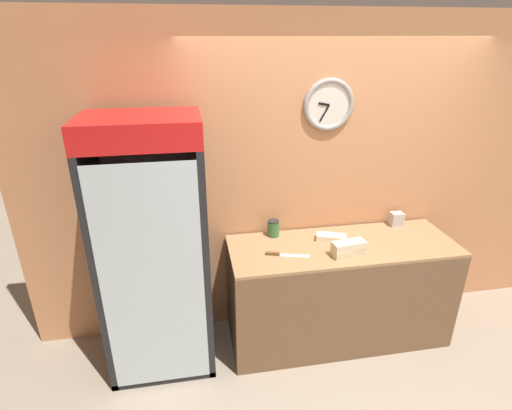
{
  "coord_description": "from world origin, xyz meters",
  "views": [
    {
      "loc": [
        -1.21,
        -1.82,
        2.52
      ],
      "look_at": [
        -0.72,
        0.92,
        1.32
      ],
      "focal_mm": 28.0,
      "sensor_mm": 36.0,
      "label": 1
    }
  ],
  "objects_px": {
    "sandwich_flat_left": "(331,238)",
    "chefs_knife": "(281,254)",
    "napkin_dispenser": "(396,219)",
    "sandwich_stack_middle": "(349,245)",
    "beverage_cooler": "(154,236)",
    "sandwich_stack_bottom": "(348,252)",
    "condiment_jar": "(273,228)"
  },
  "relations": [
    {
      "from": "chefs_knife",
      "to": "napkin_dispenser",
      "type": "height_order",
      "value": "napkin_dispenser"
    },
    {
      "from": "sandwich_stack_bottom",
      "to": "sandwich_stack_middle",
      "type": "relative_size",
      "value": 1.01
    },
    {
      "from": "beverage_cooler",
      "to": "sandwich_stack_bottom",
      "type": "xyz_separation_m",
      "value": [
        1.48,
        -0.22,
        -0.16
      ]
    },
    {
      "from": "chefs_knife",
      "to": "napkin_dispenser",
      "type": "xyz_separation_m",
      "value": [
        1.14,
        0.34,
        0.05
      ]
    },
    {
      "from": "chefs_knife",
      "to": "napkin_dispenser",
      "type": "distance_m",
      "value": 1.19
    },
    {
      "from": "sandwich_stack_bottom",
      "to": "chefs_knife",
      "type": "distance_m",
      "value": 0.52
    },
    {
      "from": "napkin_dispenser",
      "to": "sandwich_stack_middle",
      "type": "bearing_deg",
      "value": -145.69
    },
    {
      "from": "sandwich_flat_left",
      "to": "napkin_dispenser",
      "type": "height_order",
      "value": "napkin_dispenser"
    },
    {
      "from": "sandwich_stack_middle",
      "to": "condiment_jar",
      "type": "distance_m",
      "value": 0.66
    },
    {
      "from": "sandwich_stack_middle",
      "to": "napkin_dispenser",
      "type": "height_order",
      "value": "napkin_dispenser"
    },
    {
      "from": "sandwich_stack_middle",
      "to": "chefs_knife",
      "type": "bearing_deg",
      "value": 170.55
    },
    {
      "from": "sandwich_stack_bottom",
      "to": "napkin_dispenser",
      "type": "distance_m",
      "value": 0.76
    },
    {
      "from": "sandwich_flat_left",
      "to": "chefs_knife",
      "type": "bearing_deg",
      "value": -160.39
    },
    {
      "from": "sandwich_stack_middle",
      "to": "chefs_knife",
      "type": "distance_m",
      "value": 0.53
    },
    {
      "from": "chefs_knife",
      "to": "sandwich_flat_left",
      "type": "bearing_deg",
      "value": 19.61
    },
    {
      "from": "condiment_jar",
      "to": "beverage_cooler",
      "type": "bearing_deg",
      "value": -168.4
    },
    {
      "from": "sandwich_flat_left",
      "to": "napkin_dispenser",
      "type": "xyz_separation_m",
      "value": [
        0.67,
        0.17,
        0.03
      ]
    },
    {
      "from": "sandwich_stack_bottom",
      "to": "sandwich_flat_left",
      "type": "bearing_deg",
      "value": 100.68
    },
    {
      "from": "beverage_cooler",
      "to": "chefs_knife",
      "type": "bearing_deg",
      "value": -7.9
    },
    {
      "from": "sandwich_flat_left",
      "to": "condiment_jar",
      "type": "xyz_separation_m",
      "value": [
        -0.46,
        0.17,
        0.04
      ]
    },
    {
      "from": "sandwich_flat_left",
      "to": "chefs_knife",
      "type": "height_order",
      "value": "sandwich_flat_left"
    },
    {
      "from": "napkin_dispenser",
      "to": "sandwich_flat_left",
      "type": "bearing_deg",
      "value": -165.47
    },
    {
      "from": "beverage_cooler",
      "to": "sandwich_stack_bottom",
      "type": "height_order",
      "value": "beverage_cooler"
    },
    {
      "from": "beverage_cooler",
      "to": "chefs_knife",
      "type": "relative_size",
      "value": 6.03
    },
    {
      "from": "condiment_jar",
      "to": "chefs_knife",
      "type": "bearing_deg",
      "value": -91.63
    },
    {
      "from": "sandwich_flat_left",
      "to": "chefs_knife",
      "type": "relative_size",
      "value": 0.78
    },
    {
      "from": "sandwich_stack_bottom",
      "to": "sandwich_flat_left",
      "type": "height_order",
      "value": "sandwich_stack_bottom"
    },
    {
      "from": "beverage_cooler",
      "to": "napkin_dispenser",
      "type": "height_order",
      "value": "beverage_cooler"
    },
    {
      "from": "sandwich_flat_left",
      "to": "chefs_knife",
      "type": "xyz_separation_m",
      "value": [
        -0.47,
        -0.17,
        -0.02
      ]
    },
    {
      "from": "sandwich_stack_middle",
      "to": "beverage_cooler",
      "type": "bearing_deg",
      "value": 171.56
    },
    {
      "from": "chefs_knife",
      "to": "condiment_jar",
      "type": "relative_size",
      "value": 2.37
    },
    {
      "from": "napkin_dispenser",
      "to": "beverage_cooler",
      "type": "bearing_deg",
      "value": -174.34
    }
  ]
}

